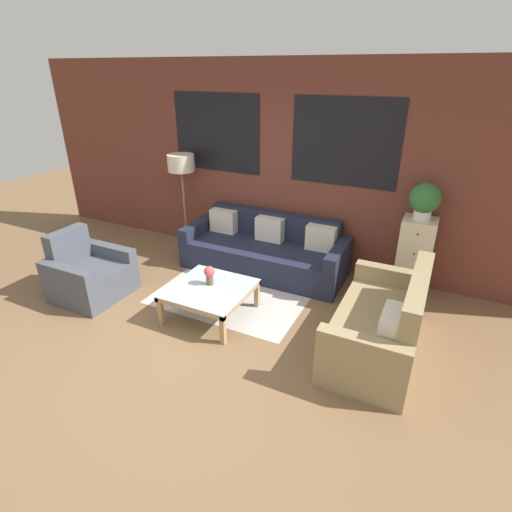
{
  "coord_description": "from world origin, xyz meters",
  "views": [
    {
      "loc": [
        2.23,
        -2.76,
        2.66
      ],
      "look_at": [
        0.26,
        1.25,
        0.55
      ],
      "focal_mm": 28.0,
      "sensor_mm": 36.0,
      "label": 1
    }
  ],
  "objects_px": {
    "couch_dark": "(265,251)",
    "drawer_cabinet": "(414,257)",
    "flower_vase": "(209,274)",
    "settee_vintage": "(382,326)",
    "potted_plant": "(425,200)",
    "floor_lamp": "(181,168)",
    "armchair_corner": "(89,275)",
    "coffee_table": "(210,292)"
  },
  "relations": [
    {
      "from": "potted_plant",
      "to": "drawer_cabinet",
      "type": "bearing_deg",
      "value": -90.0
    },
    {
      "from": "floor_lamp",
      "to": "couch_dark",
      "type": "bearing_deg",
      "value": -4.43
    },
    {
      "from": "couch_dark",
      "to": "flower_vase",
      "type": "height_order",
      "value": "couch_dark"
    },
    {
      "from": "floor_lamp",
      "to": "potted_plant",
      "type": "distance_m",
      "value": 3.4
    },
    {
      "from": "coffee_table",
      "to": "flower_vase",
      "type": "relative_size",
      "value": 3.89
    },
    {
      "from": "armchair_corner",
      "to": "floor_lamp",
      "type": "relative_size",
      "value": 0.56
    },
    {
      "from": "drawer_cabinet",
      "to": "potted_plant",
      "type": "relative_size",
      "value": 2.28
    },
    {
      "from": "couch_dark",
      "to": "coffee_table",
      "type": "xyz_separation_m",
      "value": [
        -0.07,
        -1.36,
        0.03
      ]
    },
    {
      "from": "drawer_cabinet",
      "to": "flower_vase",
      "type": "distance_m",
      "value": 2.56
    },
    {
      "from": "coffee_table",
      "to": "settee_vintage",
      "type": "bearing_deg",
      "value": 5.4
    },
    {
      "from": "floor_lamp",
      "to": "flower_vase",
      "type": "relative_size",
      "value": 6.6
    },
    {
      "from": "couch_dark",
      "to": "flower_vase",
      "type": "bearing_deg",
      "value": -95.12
    },
    {
      "from": "armchair_corner",
      "to": "drawer_cabinet",
      "type": "bearing_deg",
      "value": 26.82
    },
    {
      "from": "settee_vintage",
      "to": "coffee_table",
      "type": "xyz_separation_m",
      "value": [
        -1.91,
        -0.18,
        0.0
      ]
    },
    {
      "from": "potted_plant",
      "to": "settee_vintage",
      "type": "bearing_deg",
      "value": -94.88
    },
    {
      "from": "flower_vase",
      "to": "settee_vintage",
      "type": "bearing_deg",
      "value": 3.15
    },
    {
      "from": "settee_vintage",
      "to": "coffee_table",
      "type": "relative_size",
      "value": 1.77
    },
    {
      "from": "armchair_corner",
      "to": "flower_vase",
      "type": "relative_size",
      "value": 3.69
    },
    {
      "from": "floor_lamp",
      "to": "potted_plant",
      "type": "relative_size",
      "value": 3.41
    },
    {
      "from": "couch_dark",
      "to": "coffee_table",
      "type": "bearing_deg",
      "value": -93.09
    },
    {
      "from": "coffee_table",
      "to": "potted_plant",
      "type": "height_order",
      "value": "potted_plant"
    },
    {
      "from": "couch_dark",
      "to": "armchair_corner",
      "type": "height_order",
      "value": "armchair_corner"
    },
    {
      "from": "settee_vintage",
      "to": "potted_plant",
      "type": "height_order",
      "value": "potted_plant"
    },
    {
      "from": "settee_vintage",
      "to": "potted_plant",
      "type": "xyz_separation_m",
      "value": [
        0.12,
        1.4,
        0.95
      ]
    },
    {
      "from": "couch_dark",
      "to": "drawer_cabinet",
      "type": "xyz_separation_m",
      "value": [
        1.96,
        0.22,
        0.22
      ]
    },
    {
      "from": "armchair_corner",
      "to": "potted_plant",
      "type": "bearing_deg",
      "value": 26.82
    },
    {
      "from": "floor_lamp",
      "to": "potted_plant",
      "type": "bearing_deg",
      "value": 1.84
    },
    {
      "from": "settee_vintage",
      "to": "flower_vase",
      "type": "height_order",
      "value": "settee_vintage"
    },
    {
      "from": "coffee_table",
      "to": "flower_vase",
      "type": "bearing_deg",
      "value": 119.85
    },
    {
      "from": "couch_dark",
      "to": "drawer_cabinet",
      "type": "relative_size",
      "value": 2.28
    },
    {
      "from": "couch_dark",
      "to": "potted_plant",
      "type": "xyz_separation_m",
      "value": [
        1.96,
        0.22,
        0.98
      ]
    },
    {
      "from": "couch_dark",
      "to": "flower_vase",
      "type": "relative_size",
      "value": 10.07
    },
    {
      "from": "armchair_corner",
      "to": "potted_plant",
      "type": "height_order",
      "value": "potted_plant"
    },
    {
      "from": "couch_dark",
      "to": "settee_vintage",
      "type": "distance_m",
      "value": 2.19
    },
    {
      "from": "drawer_cabinet",
      "to": "flower_vase",
      "type": "bearing_deg",
      "value": -144.0
    },
    {
      "from": "floor_lamp",
      "to": "drawer_cabinet",
      "type": "xyz_separation_m",
      "value": [
        3.4,
        0.11,
        -0.81
      ]
    },
    {
      "from": "coffee_table",
      "to": "floor_lamp",
      "type": "relative_size",
      "value": 0.59
    },
    {
      "from": "settee_vintage",
      "to": "potted_plant",
      "type": "distance_m",
      "value": 1.69
    },
    {
      "from": "coffee_table",
      "to": "armchair_corner",
      "type": "bearing_deg",
      "value": -170.53
    },
    {
      "from": "potted_plant",
      "to": "coffee_table",
      "type": "bearing_deg",
      "value": -142.14
    },
    {
      "from": "floor_lamp",
      "to": "potted_plant",
      "type": "height_order",
      "value": "floor_lamp"
    },
    {
      "from": "coffee_table",
      "to": "potted_plant",
      "type": "bearing_deg",
      "value": 37.86
    }
  ]
}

